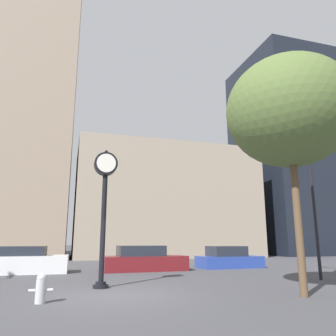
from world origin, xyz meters
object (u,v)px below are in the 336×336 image
(street_clock, at_px, (105,192))
(street_lamp_right, at_px, (306,184))
(car_maroon, at_px, (144,260))
(fire_hydrant_far, at_px, (41,288))
(car_blue, at_px, (229,259))
(car_white, at_px, (25,262))
(bare_tree, at_px, (289,112))

(street_clock, xyz_separation_m, street_lamp_right, (9.33, 0.13, 0.77))
(car_maroon, relative_size, fire_hydrant_far, 5.96)
(car_maroon, bearing_deg, car_blue, 3.66)
(car_white, bearing_deg, fire_hydrant_far, -78.61)
(fire_hydrant_far, bearing_deg, street_clock, 52.98)
(street_clock, distance_m, street_lamp_right, 9.37)
(car_blue, height_order, bare_tree, bare_tree)
(street_clock, xyz_separation_m, car_blue, (8.39, 6.53, -2.93))
(car_white, xyz_separation_m, fire_hydrant_far, (1.45, -8.84, -0.19))
(street_lamp_right, bearing_deg, car_blue, 98.38)
(car_white, height_order, bare_tree, bare_tree)
(street_lamp_right, distance_m, bare_tree, 5.49)
(street_clock, bearing_deg, fire_hydrant_far, -127.02)
(car_white, height_order, fire_hydrant_far, car_white)
(fire_hydrant_far, bearing_deg, car_blue, 41.25)
(car_maroon, distance_m, car_blue, 5.50)
(street_clock, relative_size, car_blue, 1.28)
(fire_hydrant_far, height_order, bare_tree, bare_tree)
(street_clock, relative_size, street_lamp_right, 0.80)
(car_white, xyz_separation_m, street_lamp_right, (12.64, -6.25, 3.66))
(car_blue, relative_size, bare_tree, 0.51)
(street_clock, bearing_deg, street_lamp_right, 0.81)
(car_white, relative_size, fire_hydrant_far, 5.45)
(car_blue, relative_size, street_lamp_right, 0.62)
(bare_tree, bearing_deg, street_lamp_right, 46.43)
(car_maroon, xyz_separation_m, bare_tree, (2.82, -9.69, 5.38))
(street_clock, distance_m, fire_hydrant_far, 4.35)
(car_blue, distance_m, bare_tree, 11.83)
(street_clock, distance_m, car_maroon, 7.30)
(car_blue, bearing_deg, car_white, 178.20)
(car_white, relative_size, street_lamp_right, 0.67)
(car_white, distance_m, bare_tree, 14.53)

